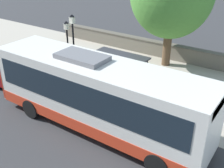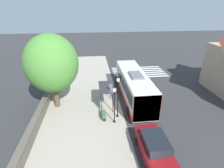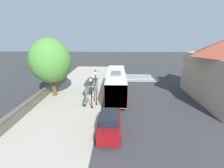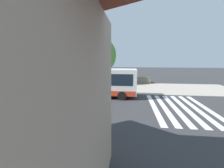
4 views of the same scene
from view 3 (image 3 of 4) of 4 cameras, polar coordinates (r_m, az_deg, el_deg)
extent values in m
plane|color=#353538|center=(21.27, -3.41, -5.55)|extent=(120.00, 120.00, 0.00)
cube|color=#ADA393|center=(22.12, -15.15, -5.20)|extent=(9.00, 44.00, 0.02)
cube|color=silver|center=(29.38, 7.83, 1.15)|extent=(9.00, 0.50, 0.01)
cube|color=silver|center=(30.28, 7.65, 1.68)|extent=(9.00, 0.50, 0.01)
cube|color=silver|center=(31.19, 7.48, 2.18)|extent=(9.00, 0.50, 0.01)
cube|color=silver|center=(32.10, 7.33, 2.65)|extent=(9.00, 0.50, 0.01)
cube|color=silver|center=(33.01, 7.18, 3.10)|extent=(9.00, 0.50, 0.01)
cube|color=silver|center=(33.92, 7.03, 3.52)|extent=(9.00, 0.50, 0.01)
cube|color=#6B6356|center=(23.41, -24.81, -3.56)|extent=(0.50, 20.00, 1.10)
cube|color=#5B5449|center=(23.21, -25.00, -2.20)|extent=(0.60, 20.00, 0.08)
cube|color=silver|center=(21.96, 1.56, 0.60)|extent=(2.61, 10.77, 2.93)
cube|color=black|center=(21.85, 1.57, 1.55)|extent=(2.65, 9.91, 1.29)
cube|color=red|center=(22.35, 1.53, -2.26)|extent=(2.65, 10.56, 0.59)
cube|color=red|center=(16.94, 1.47, -4.93)|extent=(2.65, 0.06, 2.81)
cube|color=black|center=(26.84, 1.64, 6.47)|extent=(1.96, 0.08, 0.41)
cube|color=slate|center=(20.75, 1.58, 4.06)|extent=(1.30, 2.37, 0.22)
cylinder|color=black|center=(26.02, -1.13, 0.19)|extent=(0.30, 1.00, 1.00)
cylinder|color=black|center=(26.01, 4.27, 0.14)|extent=(0.30, 1.00, 1.00)
cylinder|color=black|center=(19.40, -2.17, -6.36)|extent=(0.30, 1.00, 1.00)
cylinder|color=black|center=(19.40, 5.12, -6.43)|extent=(0.30, 1.00, 1.00)
cylinder|color=#2D2D33|center=(20.03, -6.69, -3.61)|extent=(0.08, 0.08, 2.31)
cylinder|color=#2D2D33|center=(22.78, -5.64, -0.83)|extent=(0.08, 0.08, 2.31)
cylinder|color=#2D2D33|center=(20.24, -10.12, -3.54)|extent=(0.08, 0.08, 2.31)
cylinder|color=#2D2D33|center=(22.97, -8.66, -0.79)|extent=(0.08, 0.08, 2.31)
cube|color=#2D2D33|center=(21.11, -7.88, 0.94)|extent=(1.52, 3.27, 0.08)
cube|color=silver|center=(21.56, -9.31, -1.79)|extent=(0.03, 2.67, 1.85)
cylinder|color=#2D3347|center=(26.30, -2.14, 0.21)|extent=(0.12, 0.12, 0.84)
cylinder|color=#2D3347|center=(26.29, -1.80, 0.20)|extent=(0.12, 0.12, 0.84)
cube|color=#333338|center=(26.07, -1.99, 1.80)|extent=(0.34, 0.22, 0.68)
sphere|color=tan|center=(25.95, -2.00, 2.77)|extent=(0.23, 0.23, 0.23)
cube|color=#4C7247|center=(19.54, -10.12, -6.62)|extent=(0.40, 1.47, 0.06)
cube|color=#4C7247|center=(19.48, -10.65, -5.99)|extent=(0.04, 1.47, 0.40)
cube|color=black|center=(19.12, -10.44, -7.97)|extent=(0.32, 0.06, 0.45)
cube|color=black|center=(20.16, -9.76, -6.50)|extent=(0.32, 0.06, 0.45)
cylinder|color=black|center=(18.78, -7.64, -8.82)|extent=(0.24, 0.24, 0.16)
cylinder|color=black|center=(18.09, -7.86, -4.13)|extent=(0.10, 0.10, 3.49)
cube|color=silver|center=(17.45, -8.13, 1.71)|extent=(0.24, 0.24, 0.35)
pyramid|color=black|center=(17.38, -8.17, 2.48)|extent=(0.28, 0.28, 0.14)
cylinder|color=black|center=(19.51, -5.90, -7.66)|extent=(0.24, 0.24, 0.16)
cylinder|color=black|center=(18.74, -6.10, -2.27)|extent=(0.10, 0.10, 4.08)
cube|color=silver|center=(18.08, -6.33, 4.32)|extent=(0.24, 0.24, 0.35)
pyramid|color=black|center=(18.03, -6.36, 5.08)|extent=(0.28, 0.28, 0.14)
cylinder|color=brown|center=(23.26, -21.37, 0.07)|extent=(0.59, 0.59, 3.63)
ellipsoid|color=#4C8C38|center=(22.51, -22.36, 8.19)|extent=(5.58, 5.58, 6.14)
cube|color=maroon|center=(14.10, -0.90, -15.29)|extent=(1.89, 4.63, 1.05)
cube|color=black|center=(13.55, -0.95, -12.57)|extent=(1.61, 2.41, 0.65)
cylinder|color=black|center=(15.68, -4.01, -13.60)|extent=(0.22, 0.64, 0.64)
cylinder|color=black|center=(15.61, 2.75, -13.73)|extent=(0.22, 0.64, 0.64)
cylinder|color=black|center=(13.24, -5.35, -20.50)|extent=(0.22, 0.64, 0.64)
cylinder|color=black|center=(13.16, 2.96, -20.70)|extent=(0.22, 0.64, 0.64)
camera|label=1|loc=(29.30, 20.25, 16.28)|focal=45.00mm
camera|label=2|loc=(5.78, -71.37, 28.54)|focal=28.00mm
camera|label=4|loc=(31.13, 36.14, 7.52)|focal=24.00mm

